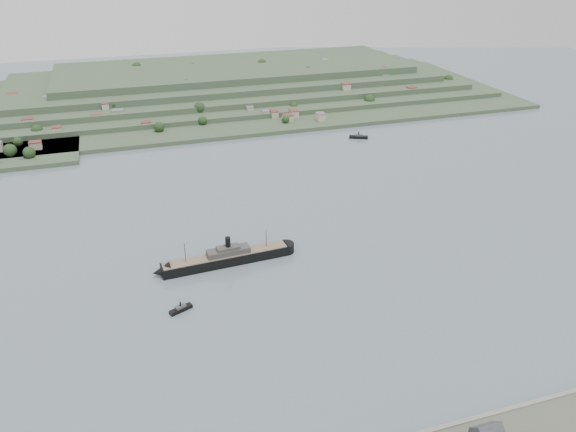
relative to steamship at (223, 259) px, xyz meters
name	(u,v)px	position (x,y,z in m)	size (l,w,h in m)	color
ground	(287,258)	(39.56, -4.54, -3.93)	(1400.00, 1400.00, 0.00)	slate
far_peninsula	(211,88)	(67.46, 388.55, 7.95)	(760.00, 309.00, 30.00)	#344A31
steamship	(223,259)	(0.00, 0.00, 0.00)	(88.78, 15.60, 21.29)	black
tugboat	(181,309)	(-31.14, -39.94, -2.52)	(13.15, 8.12, 5.77)	black
ferry_west	(25,161)	(-130.72, 220.46, -2.17)	(19.98, 7.33, 7.33)	black
ferry_east	(359,137)	(176.18, 191.88, -2.28)	(18.68, 12.26, 6.84)	black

